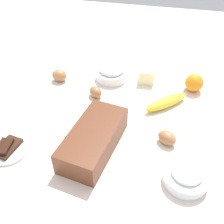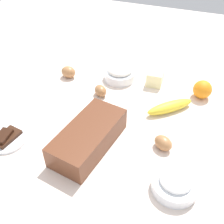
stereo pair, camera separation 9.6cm
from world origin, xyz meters
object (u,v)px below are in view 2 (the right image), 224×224
Objects in this scene: flour_bowl at (120,73)px; banana at (170,107)px; sugar_bowl at (175,183)px; orange_fruit at (202,89)px; egg_loose at (68,72)px; egg_near_butter at (101,91)px; chocolate_plate at (7,138)px; egg_beside_bowl at (163,143)px; loaf_pan at (89,137)px; butter_block at (155,77)px.

flour_bowl reaches higher than banana.
orange_fruit reaches higher than sugar_bowl.
sugar_bowl reaches higher than egg_loose.
sugar_bowl is 0.46m from orange_fruit.
egg_near_butter is at bearing -13.94° from flour_bowl.
flour_bowl is at bearing -119.32° from banana.
banana is 0.59m from chocolate_plate.
sugar_bowl is 2.17× the size of egg_near_butter.
orange_fruit is 1.22× the size of egg_near_butter.
egg_beside_bowl is at bearing -155.78° from sugar_bowl.
loaf_pan reaches higher than sugar_bowl.
chocolate_plate is (0.51, -0.38, -0.02)m from butter_block.
loaf_pan reaches higher than banana.
orange_fruit is at bearing 80.14° from butter_block.
egg_loose is (0.09, -0.37, -0.00)m from butter_block.
egg_beside_bowl is (-0.07, 0.23, -0.02)m from loaf_pan.
orange_fruit is at bearing 151.27° from loaf_pan.
egg_near_butter reaches higher than banana.
flour_bowl is at bearing -145.30° from sugar_bowl.
chocolate_plate is at bearing -89.09° from sugar_bowl.
sugar_bowl is 0.49m from egg_near_butter.
chocolate_plate is (0.08, -0.27, -0.03)m from loaf_pan.
flour_bowl is 0.15m from butter_block.
sugar_bowl reaches higher than chocolate_plate.
flour_bowl is at bearing 154.15° from chocolate_plate.
banana is 2.94× the size of egg_loose.
egg_beside_bowl is at bearing 4.88° from banana.
loaf_pan is 2.28× the size of sugar_bowl.
sugar_bowl reaches higher than egg_beside_bowl.
sugar_bowl is at bearing 34.70° from flour_bowl.
egg_near_butter is at bearing -122.88° from egg_beside_bowl.
butter_block is (-0.03, -0.20, -0.01)m from orange_fruit.
loaf_pan is at bearing -38.31° from orange_fruit.
flour_bowl is 2.10× the size of egg_beside_bowl.
sugar_bowl is (0.07, 0.29, -0.02)m from loaf_pan.
orange_fruit is at bearing 95.66° from egg_loose.
butter_block is 0.37m from egg_beside_bowl.
sugar_bowl is at bearing 90.91° from chocolate_plate.
flour_bowl is 0.35m from orange_fruit.
sugar_bowl is at bearing 53.11° from egg_loose.
butter_block is (-0.03, 0.15, -0.00)m from flour_bowl.
banana is 2.11× the size of butter_block.
egg_loose is at bearing -119.05° from egg_beside_bowl.
sugar_bowl reaches higher than egg_near_butter.
butter_block is at bearing 131.56° from egg_near_butter.
egg_near_butter is (0.16, -0.19, -0.01)m from butter_block.
egg_near_butter is at bearing -71.20° from orange_fruit.
sugar_bowl is 0.56m from chocolate_plate.
orange_fruit is 0.82× the size of butter_block.
flour_bowl is (-0.41, -0.03, -0.01)m from loaf_pan.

